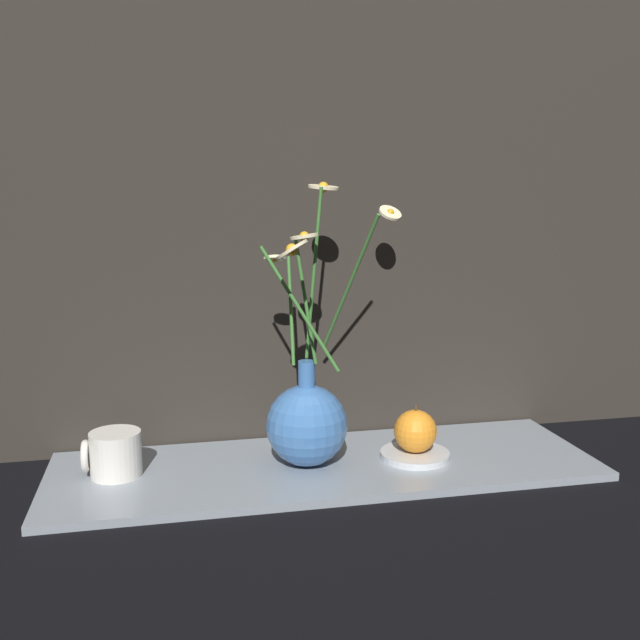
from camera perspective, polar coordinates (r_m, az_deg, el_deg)
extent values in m
plane|color=black|center=(1.09, 0.45, -11.93)|extent=(6.00, 6.00, 0.00)
cube|color=gray|center=(1.09, 0.45, -11.63)|extent=(0.81, 0.26, 0.01)
cube|color=#2D2823|center=(1.17, -1.14, 16.95)|extent=(1.31, 0.02, 1.10)
sphere|color=#3F72B7|center=(1.06, -1.07, -8.41)|extent=(0.12, 0.12, 0.12)
cylinder|color=#3F72B7|center=(1.04, -1.08, -4.69)|extent=(0.02, 0.02, 0.05)
cylinder|color=#3D7A33|center=(1.02, -2.34, 0.76)|extent=(0.01, 0.05, 0.15)
cylinder|color=beige|center=(1.01, -3.64, 4.95)|extent=(0.03, 0.03, 0.01)
sphere|color=gold|center=(1.01, -3.64, 4.95)|extent=(0.01, 0.01, 0.01)
cylinder|color=#3D7A33|center=(1.01, -1.17, 1.56)|extent=(0.03, 0.01, 0.18)
cylinder|color=beige|center=(0.98, -1.27, 6.71)|extent=(0.05, 0.05, 0.01)
sphere|color=gold|center=(0.98, -1.27, 6.71)|extent=(0.01, 0.01, 0.01)
cylinder|color=#3D7A33|center=(0.97, -1.63, 0.87)|extent=(0.11, 0.04, 0.17)
cylinder|color=beige|center=(0.91, -2.26, 5.64)|extent=(0.05, 0.06, 0.03)
sphere|color=gold|center=(0.91, -2.26, 5.64)|extent=(0.02, 0.02, 0.02)
cylinder|color=#3D7A33|center=(1.06, 2.34, 2.76)|extent=(0.05, 0.14, 0.21)
cylinder|color=beige|center=(1.09, 5.63, 8.53)|extent=(0.04, 0.04, 0.02)
sphere|color=gold|center=(1.09, 5.63, 8.53)|extent=(0.01, 0.01, 0.01)
cylinder|color=#3D7A33|center=(1.03, -0.51, 3.62)|extent=(0.02, 0.03, 0.25)
cylinder|color=beige|center=(1.03, 0.08, 10.58)|extent=(0.06, 0.06, 0.01)
sphere|color=gold|center=(1.03, 0.08, 10.58)|extent=(0.02, 0.02, 0.02)
cylinder|color=silver|center=(1.07, -16.03, -10.25)|extent=(0.07, 0.07, 0.06)
torus|color=silver|center=(1.08, -18.25, -10.29)|extent=(0.01, 0.05, 0.05)
cylinder|color=silver|center=(1.12, 7.59, -10.64)|extent=(0.11, 0.11, 0.01)
sphere|color=orange|center=(1.10, 7.64, -8.81)|extent=(0.07, 0.07, 0.07)
cylinder|color=#4C3819|center=(1.09, 7.68, -6.98)|extent=(0.00, 0.00, 0.01)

